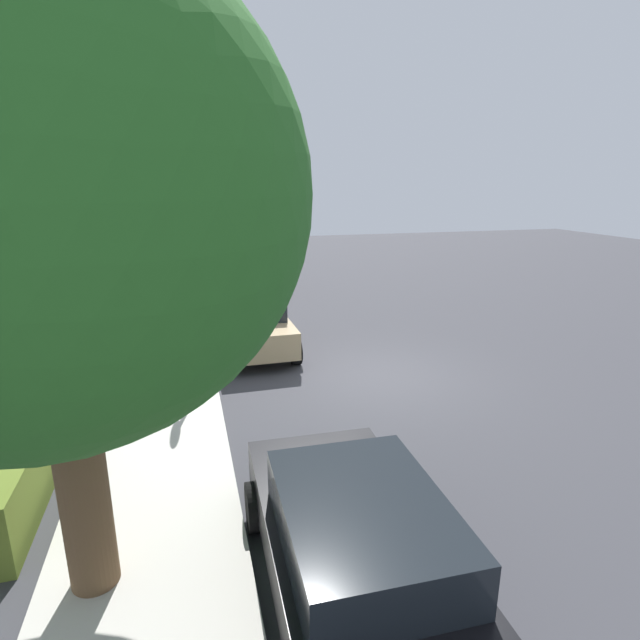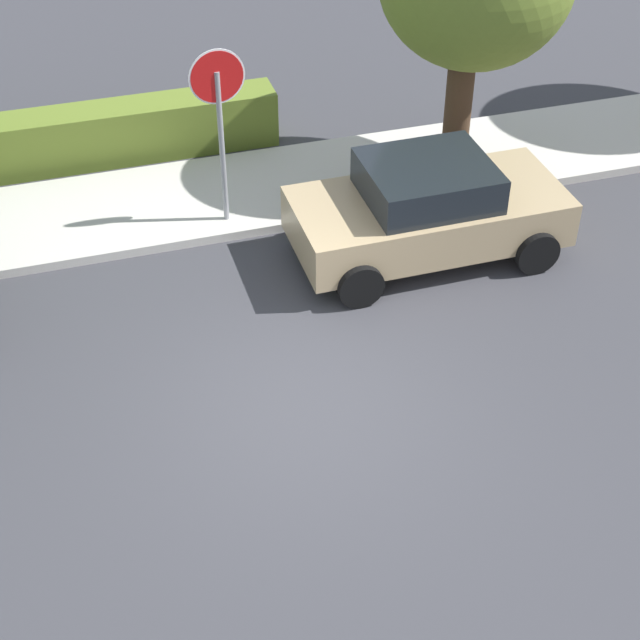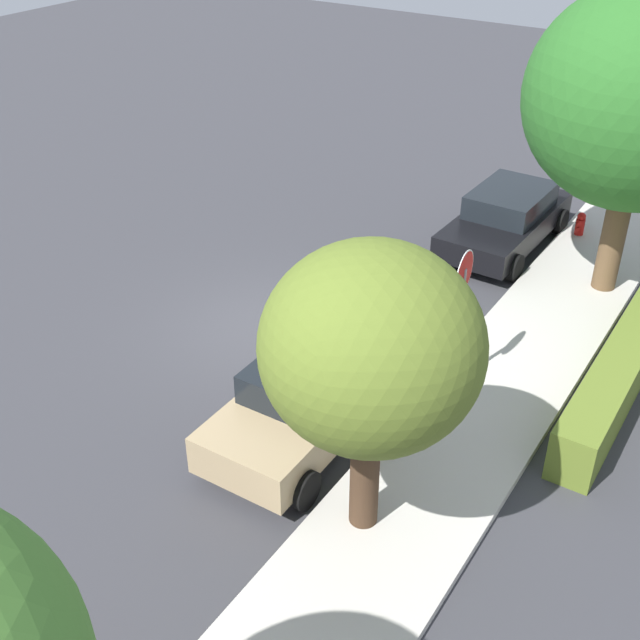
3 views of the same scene
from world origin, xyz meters
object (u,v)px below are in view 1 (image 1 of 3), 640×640
Objects in this scene: street_tree_far at (41,197)px; parked_car_black at (358,550)px; street_tree_near_corner at (165,179)px; stop_sign at (193,306)px; parked_car_tan at (252,324)px; street_tree_mid_block at (169,225)px; parked_car_red at (227,273)px.

parked_car_black is at bearing -106.87° from street_tree_far.
stop_sign is at bearing -176.79° from street_tree_near_corner.
stop_sign is at bearing 149.62° from parked_car_tan.
parked_car_black is at bearing -169.64° from street_tree_mid_block.
stop_sign is at bearing 171.50° from parked_car_red.
stop_sign is 10.83m from street_tree_near_corner.
parked_car_black is 0.94× the size of street_tree_mid_block.
parked_car_black is (-6.03, -1.41, -1.21)m from stop_sign.
parked_car_red is 0.69× the size of street_tree_near_corner.
street_tree_near_corner is (10.52, 0.59, 2.49)m from stop_sign.
parked_car_red is at bearing -0.50° from parked_car_black.
stop_sign is at bearing -13.25° from street_tree_far.
street_tree_near_corner reaches higher than parked_car_red.
parked_car_tan reaches higher than parked_car_red.
parked_car_red is (10.40, -1.56, -1.21)m from stop_sign.
parked_car_tan is 8.62m from parked_car_black.
parked_car_tan is 3.42m from street_tree_mid_block.
street_tree_mid_block is (-6.60, -0.18, -1.18)m from street_tree_near_corner.
street_tree_far is (-15.63, 2.79, 3.51)m from parked_car_red.
parked_car_tan is at bearing -124.64° from street_tree_mid_block.
street_tree_near_corner is at bearing 86.82° from parked_car_red.
street_tree_far reaches higher than parked_car_tan.
street_tree_mid_block is (1.33, 1.92, 2.50)m from parked_car_tan.
street_tree_mid_block is (9.95, 1.82, 2.51)m from parked_car_black.
stop_sign is 0.49× the size of street_tree_near_corner.
parked_car_red is 0.61× the size of street_tree_far.
street_tree_mid_block reaches higher than parked_car_tan.
parked_car_black is at bearing 179.50° from parked_car_red.
street_tree_far reaches higher than parked_car_black.
parked_car_black is 4.47m from street_tree_far.
parked_car_tan is at bearing 179.72° from parked_car_red.
parked_car_tan is 0.66× the size of street_tree_near_corner.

